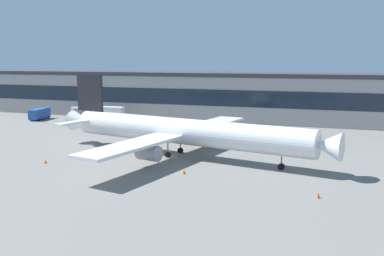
{
  "coord_description": "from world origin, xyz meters",
  "views": [
    {
      "loc": [
        30.82,
        -76.49,
        18.74
      ],
      "look_at": [
        3.3,
        4.1,
        5.0
      ],
      "focal_mm": 40.52,
      "sensor_mm": 36.0,
      "label": 1
    }
  ],
  "objects_px": {
    "traffic_cone_0": "(46,161)",
    "traffic_cone_2": "(184,172)",
    "stair_truck": "(76,112)",
    "fuel_truck": "(39,114)",
    "airliner": "(181,131)",
    "catering_truck": "(112,113)",
    "traffic_cone_1": "(318,195)"
  },
  "relations": [
    {
      "from": "traffic_cone_0",
      "to": "traffic_cone_2",
      "type": "distance_m",
      "value": 26.16
    },
    {
      "from": "stair_truck",
      "to": "fuel_truck",
      "type": "bearing_deg",
      "value": -150.39
    },
    {
      "from": "airliner",
      "to": "stair_truck",
      "type": "height_order",
      "value": "airliner"
    },
    {
      "from": "catering_truck",
      "to": "traffic_cone_2",
      "type": "bearing_deg",
      "value": -50.61
    },
    {
      "from": "traffic_cone_1",
      "to": "airliner",
      "type": "bearing_deg",
      "value": 145.94
    },
    {
      "from": "catering_truck",
      "to": "stair_truck",
      "type": "height_order",
      "value": "catering_truck"
    },
    {
      "from": "catering_truck",
      "to": "traffic_cone_0",
      "type": "distance_m",
      "value": 54.84
    },
    {
      "from": "stair_truck",
      "to": "traffic_cone_1",
      "type": "bearing_deg",
      "value": -36.78
    },
    {
      "from": "catering_truck",
      "to": "traffic_cone_1",
      "type": "distance_m",
      "value": 85.37
    },
    {
      "from": "stair_truck",
      "to": "traffic_cone_1",
      "type": "height_order",
      "value": "stair_truck"
    },
    {
      "from": "airliner",
      "to": "fuel_truck",
      "type": "xyz_separation_m",
      "value": [
        -59.02,
        33.35,
        -3.01
      ]
    },
    {
      "from": "airliner",
      "to": "traffic_cone_1",
      "type": "distance_m",
      "value": 32.18
    },
    {
      "from": "stair_truck",
      "to": "traffic_cone_0",
      "type": "height_order",
      "value": "stair_truck"
    },
    {
      "from": "catering_truck",
      "to": "stair_truck",
      "type": "distance_m",
      "value": 12.3
    },
    {
      "from": "stair_truck",
      "to": "traffic_cone_1",
      "type": "relative_size",
      "value": 8.36
    },
    {
      "from": "stair_truck",
      "to": "catering_truck",
      "type": "bearing_deg",
      "value": 1.73
    },
    {
      "from": "airliner",
      "to": "traffic_cone_1",
      "type": "xyz_separation_m",
      "value": [
        26.39,
        -17.84,
        -4.53
      ]
    },
    {
      "from": "airliner",
      "to": "traffic_cone_1",
      "type": "bearing_deg",
      "value": -34.06
    },
    {
      "from": "traffic_cone_0",
      "to": "traffic_cone_1",
      "type": "distance_m",
      "value": 47.84
    },
    {
      "from": "traffic_cone_2",
      "to": "catering_truck",
      "type": "bearing_deg",
      "value": 129.39
    },
    {
      "from": "fuel_truck",
      "to": "traffic_cone_0",
      "type": "bearing_deg",
      "value": -50.96
    },
    {
      "from": "traffic_cone_2",
      "to": "stair_truck",
      "type": "bearing_deg",
      "value": 136.91
    },
    {
      "from": "stair_truck",
      "to": "fuel_truck",
      "type": "distance_m",
      "value": 11.08
    },
    {
      "from": "catering_truck",
      "to": "traffic_cone_2",
      "type": "relative_size",
      "value": 10.67
    },
    {
      "from": "catering_truck",
      "to": "traffic_cone_0",
      "type": "bearing_deg",
      "value": -73.16
    },
    {
      "from": "catering_truck",
      "to": "traffic_cone_0",
      "type": "relative_size",
      "value": 11.21
    },
    {
      "from": "catering_truck",
      "to": "traffic_cone_2",
      "type": "height_order",
      "value": "catering_truck"
    },
    {
      "from": "airliner",
      "to": "traffic_cone_2",
      "type": "relative_size",
      "value": 84.77
    },
    {
      "from": "stair_truck",
      "to": "airliner",
      "type": "bearing_deg",
      "value": -38.17
    },
    {
      "from": "catering_truck",
      "to": "fuel_truck",
      "type": "relative_size",
      "value": 0.84
    },
    {
      "from": "traffic_cone_1",
      "to": "fuel_truck",
      "type": "bearing_deg",
      "value": 149.07
    },
    {
      "from": "traffic_cone_0",
      "to": "traffic_cone_1",
      "type": "xyz_separation_m",
      "value": [
        47.62,
        -4.58,
        0.04
      ]
    }
  ]
}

